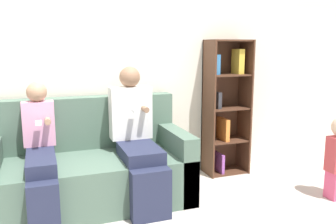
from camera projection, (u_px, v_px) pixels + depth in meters
The scene contains 5 objects.
back_wall at pixel (90, 59), 3.48m from camera, with size 10.00×0.06×2.55m.
couch at pixel (90, 169), 3.21m from camera, with size 1.74×0.85×0.93m.
adult_seated at pixel (137, 135), 3.18m from camera, with size 0.38×0.79×1.21m.
child_seated at pixel (40, 153), 2.89m from camera, with size 0.27×0.80×1.10m.
bookshelf at pixel (225, 106), 3.91m from camera, with size 0.46×0.31×1.47m.
Camera 1 is at (-0.49, -2.59, 1.40)m, focal length 38.00 mm.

